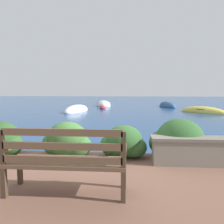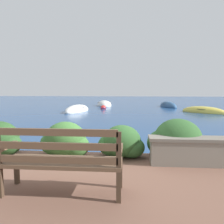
{
  "view_description": "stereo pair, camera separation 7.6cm",
  "coord_description": "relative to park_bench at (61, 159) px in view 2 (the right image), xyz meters",
  "views": [
    {
      "loc": [
        0.79,
        -4.72,
        1.64
      ],
      "look_at": [
        0.04,
        5.41,
        0.54
      ],
      "focal_mm": 35.0,
      "sensor_mm": 36.0,
      "label": 1
    },
    {
      "loc": [
        0.87,
        -4.72,
        1.64
      ],
      "look_at": [
        0.04,
        5.41,
        0.54
      ],
      "focal_mm": 35.0,
      "sensor_mm": 36.0,
      "label": 2
    }
  ],
  "objects": [
    {
      "name": "hedge_clump_centre",
      "position": [
        -0.45,
        1.64,
        -0.17
      ],
      "size": [
        1.07,
        0.77,
        0.73
      ],
      "color": "#38662D",
      "rests_on": "patio_terrace"
    },
    {
      "name": "park_bench",
      "position": [
        0.0,
        0.0,
        0.0
      ],
      "size": [
        1.62,
        0.48,
        0.93
      ],
      "rotation": [
        0.0,
        0.0,
        -0.08
      ],
      "color": "#433123",
      "rests_on": "patio_terrace"
    },
    {
      "name": "rowboat_nearest",
      "position": [
        -2.8,
        12.3,
        -0.63
      ],
      "size": [
        1.72,
        3.21,
        0.86
      ],
      "rotation": [
        0.0,
        0.0,
        4.49
      ],
      "color": "silver",
      "rests_on": "ground_plane"
    },
    {
      "name": "stone_wall",
      "position": [
        2.08,
        1.32,
        -0.22
      ],
      "size": [
        1.63,
        0.39,
        0.52
      ],
      "color": "gray",
      "rests_on": "patio_terrace"
    },
    {
      "name": "hedge_clump_right",
      "position": [
        0.73,
        1.69,
        -0.2
      ],
      "size": [
        0.98,
        0.71,
        0.67
      ],
      "color": "#2D5628",
      "rests_on": "patio_terrace"
    },
    {
      "name": "rowboat_mid",
      "position": [
        5.86,
        12.32,
        -0.64
      ],
      "size": [
        2.89,
        2.71,
        0.75
      ],
      "rotation": [
        0.0,
        0.0,
        2.41
      ],
      "color": "#DBC64C",
      "rests_on": "ground_plane"
    },
    {
      "name": "rowboat_far",
      "position": [
        4.27,
        16.72,
        -0.63
      ],
      "size": [
        1.57,
        2.92,
        0.85
      ],
      "rotation": [
        0.0,
        0.0,
        1.82
      ],
      "color": "#2D517A",
      "rests_on": "ground_plane"
    },
    {
      "name": "rowboat_outer",
      "position": [
        -1.48,
        17.55,
        -0.63
      ],
      "size": [
        1.82,
        3.03,
        0.9
      ],
      "rotation": [
        0.0,
        0.0,
        1.77
      ],
      "color": "silver",
      "rests_on": "ground_plane"
    },
    {
      "name": "hedge_clump_far_right",
      "position": [
        1.87,
        1.71,
        -0.13
      ],
      "size": [
        1.19,
        0.86,
        0.81
      ],
      "color": "#2D5628",
      "rests_on": "patio_terrace"
    },
    {
      "name": "mooring_buoy",
      "position": [
        -1.22,
        14.52,
        -0.63
      ],
      "size": [
        0.48,
        0.48,
        0.43
      ],
      "color": "red",
      "rests_on": "ground_plane"
    },
    {
      "name": "ground_plane",
      "position": [
        0.03,
        1.97,
        -0.71
      ],
      "size": [
        80.0,
        80.0,
        0.0
      ],
      "color": "navy"
    }
  ]
}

